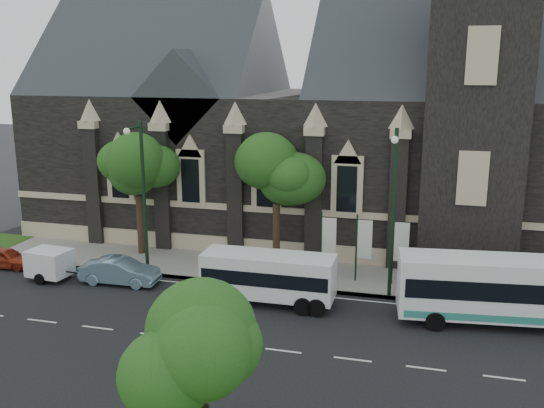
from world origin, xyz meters
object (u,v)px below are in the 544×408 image
(tree_walk_left, at_px, (142,167))
(tour_coach, at_px, (520,290))
(shuttle_bus, at_px, (269,275))
(box_trailer, at_px, (50,263))
(street_lamp_mid, at_px, (142,190))
(car_far_red, at_px, (5,258))
(sedan, at_px, (120,271))
(street_lamp_near, at_px, (393,205))
(tree_walk_right, at_px, (281,173))
(banner_flag_center, at_px, (362,243))
(banner_flag_left, at_px, (326,240))
(tree_park_east, at_px, (208,353))
(banner_flag_right, at_px, (398,246))

(tree_walk_left, xyz_separation_m, tour_coach, (21.93, -5.35, -3.95))
(tree_walk_left, xyz_separation_m, shuttle_bus, (9.82, -5.74, -4.21))
(tour_coach, height_order, box_trailer, tour_coach)
(street_lamp_mid, height_order, tour_coach, street_lamp_mid)
(tree_walk_left, bearing_deg, car_far_red, -147.65)
(tree_walk_left, relative_size, street_lamp_mid, 0.85)
(shuttle_bus, xyz_separation_m, sedan, (-8.83, 0.56, -0.79))
(street_lamp_near, bearing_deg, tour_coach, -15.81)
(tree_walk_right, relative_size, banner_flag_center, 1.95)
(street_lamp_mid, distance_m, banner_flag_center, 12.73)
(banner_flag_left, height_order, tour_coach, banner_flag_left)
(tree_walk_left, height_order, banner_flag_left, tree_walk_left)
(banner_flag_left, height_order, banner_flag_center, same)
(box_trailer, bearing_deg, sedan, 12.30)
(shuttle_bus, bearing_deg, street_lamp_mid, 164.87)
(street_lamp_mid, bearing_deg, car_far_red, -174.27)
(street_lamp_mid, bearing_deg, sedan, -117.17)
(banner_flag_left, relative_size, tour_coach, 0.35)
(tree_park_east, bearing_deg, tree_walk_left, 120.87)
(banner_flag_right, relative_size, shuttle_bus, 0.59)
(tree_walk_right, height_order, tour_coach, tree_walk_right)
(banner_flag_center, relative_size, shuttle_bus, 0.59)
(tree_walk_right, xyz_separation_m, tree_walk_left, (-9.01, -0.01, -0.08))
(box_trailer, xyz_separation_m, car_far_red, (-3.90, 1.13, -0.39))
(tree_park_east, xyz_separation_m, tree_walk_right, (-2.96, 20.04, 1.20))
(banner_flag_center, xyz_separation_m, box_trailer, (-17.29, -3.93, -1.38))
(tree_walk_right, relative_size, tree_walk_left, 1.02)
(tree_walk_right, height_order, shuttle_bus, tree_walk_right)
(banner_flag_left, height_order, sedan, banner_flag_left)
(tree_park_east, height_order, banner_flag_left, tree_park_east)
(banner_flag_center, bearing_deg, banner_flag_left, 180.00)
(sedan, relative_size, car_far_red, 1.23)
(street_lamp_near, distance_m, shuttle_bus, 7.29)
(street_lamp_mid, relative_size, tour_coach, 0.79)
(box_trailer, height_order, car_far_red, box_trailer)
(tree_walk_left, height_order, car_far_red, tree_walk_left)
(banner_flag_right, height_order, shuttle_bus, banner_flag_right)
(tree_walk_left, xyz_separation_m, car_far_red, (-7.11, -4.50, -5.12))
(banner_flag_right, bearing_deg, street_lamp_near, -98.56)
(tree_park_east, relative_size, street_lamp_near, 0.70)
(banner_flag_left, distance_m, banner_flag_center, 2.00)
(tree_walk_right, bearing_deg, box_trailer, -155.20)
(street_lamp_near, bearing_deg, sedan, -173.95)
(banner_flag_right, bearing_deg, sedan, -167.03)
(tree_walk_right, bearing_deg, car_far_red, -164.36)
(tree_park_east, xyz_separation_m, banner_flag_right, (4.11, 18.32, -2.24))
(tree_walk_left, bearing_deg, street_lamp_mid, -63.53)
(banner_flag_left, xyz_separation_m, car_far_red, (-19.19, -2.80, -1.77))
(tree_walk_right, xyz_separation_m, street_lamp_mid, (-7.21, -3.62, -0.71))
(street_lamp_mid, bearing_deg, banner_flag_left, 10.50)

